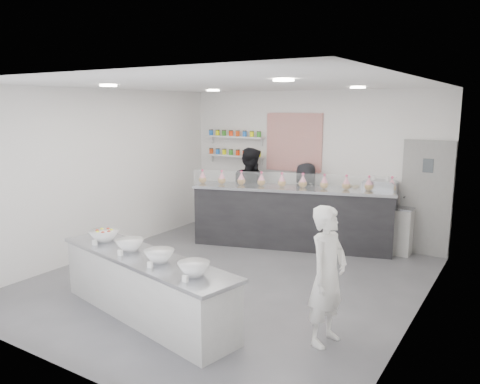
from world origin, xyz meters
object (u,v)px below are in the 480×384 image
at_px(espresso_machine, 380,193).
at_px(back_bar, 292,217).
at_px(staff_right, 305,203).
at_px(woman_prep, 327,276).
at_px(prep_counter, 145,286).
at_px(espresso_ledge, 379,228).
at_px(staff_left, 250,191).

bearing_deg(espresso_machine, back_bar, -156.30).
bearing_deg(staff_right, woman_prep, 113.06).
relative_size(prep_counter, staff_right, 1.88).
height_order(espresso_machine, woman_prep, woman_prep).
height_order(back_bar, espresso_ledge, back_bar).
distance_m(prep_counter, staff_right, 4.26).
height_order(prep_counter, espresso_ledge, espresso_ledge).
distance_m(prep_counter, back_bar, 3.77).
bearing_deg(espresso_ledge, prep_counter, -111.90).
bearing_deg(back_bar, woman_prep, -75.06).
distance_m(espresso_machine, woman_prep, 3.85).
distance_m(espresso_ledge, staff_right, 1.50).
bearing_deg(prep_counter, staff_right, 97.71).
xyz_separation_m(back_bar, staff_right, (0.07, 0.47, 0.21)).
xyz_separation_m(espresso_machine, staff_right, (-1.41, -0.18, -0.30)).
bearing_deg(back_bar, staff_right, 64.86).
distance_m(prep_counter, staff_left, 4.36).
relative_size(back_bar, staff_left, 2.06).
xyz_separation_m(espresso_machine, woman_prep, (0.49, -3.81, -0.29)).
bearing_deg(espresso_ledge, staff_left, -176.23).
bearing_deg(woman_prep, espresso_machine, 16.53).
bearing_deg(staff_right, espresso_ledge, -177.51).
distance_m(staff_left, staff_right, 1.29).
bearing_deg(back_bar, espresso_ledge, 6.26).
height_order(espresso_machine, staff_left, staff_left).
distance_m(back_bar, espresso_machine, 1.70).
distance_m(espresso_machine, staff_left, 2.71).
bearing_deg(woman_prep, prep_counter, 114.27).
distance_m(woman_prep, staff_right, 4.10).
distance_m(espresso_machine, staff_right, 1.46).
relative_size(prep_counter, woman_prep, 1.86).
height_order(espresso_ledge, staff_right, staff_right).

